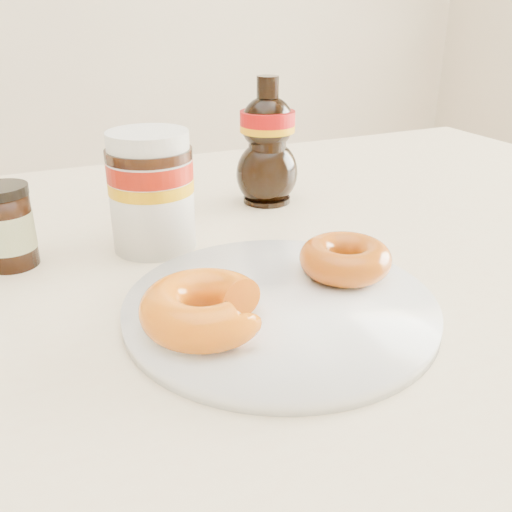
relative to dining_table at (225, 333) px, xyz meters
name	(u,v)px	position (x,y,z in m)	size (l,w,h in m)	color
dining_table	(225,333)	(0.00, 0.00, 0.00)	(1.40, 0.90, 0.75)	beige
plate	(280,306)	(0.01, -0.12, 0.09)	(0.27, 0.27, 0.01)	white
donut_bitten	(204,308)	(-0.07, -0.13, 0.11)	(0.10, 0.10, 0.04)	#C7720B
donut_whole	(345,258)	(0.09, -0.09, 0.11)	(0.09, 0.09, 0.03)	#AB570B
nutella_jar	(151,187)	(-0.05, 0.08, 0.15)	(0.09, 0.09, 0.13)	white
syrup_bottle	(267,141)	(0.13, 0.16, 0.17)	(0.08, 0.07, 0.16)	black
dark_jar	(7,227)	(-0.20, 0.09, 0.12)	(0.05, 0.05, 0.09)	black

